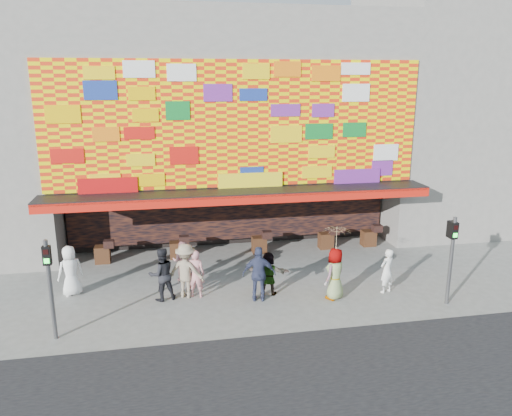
# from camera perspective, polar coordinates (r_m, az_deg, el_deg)

# --- Properties ---
(ground) EXTENTS (90.00, 90.00, 0.00)m
(ground) POSITION_cam_1_polar(r_m,az_deg,el_deg) (17.28, 0.03, -10.38)
(ground) COLOR slate
(ground) RESTS_ON ground
(shop_building) EXTENTS (15.20, 9.40, 10.00)m
(shop_building) POSITION_cam_1_polar(r_m,az_deg,el_deg) (23.82, -3.70, 9.63)
(shop_building) COLOR gray
(shop_building) RESTS_ON ground
(neighbor_right) EXTENTS (11.00, 8.00, 12.00)m
(neighbor_right) POSITION_cam_1_polar(r_m,az_deg,el_deg) (28.32, 23.95, 10.78)
(neighbor_right) COLOR gray
(neighbor_right) RESTS_ON ground
(signal_left) EXTENTS (0.22, 0.20, 3.00)m
(signal_left) POSITION_cam_1_polar(r_m,az_deg,el_deg) (15.26, -22.54, -7.45)
(signal_left) COLOR #59595B
(signal_left) RESTS_ON ground
(signal_right) EXTENTS (0.22, 0.20, 3.00)m
(signal_right) POSITION_cam_1_polar(r_m,az_deg,el_deg) (17.48, 21.48, -4.58)
(signal_right) COLOR #59595B
(signal_right) RESTS_ON ground
(ped_a) EXTENTS (1.02, 0.88, 1.77)m
(ped_a) POSITION_cam_1_polar(r_m,az_deg,el_deg) (18.42, -20.45, -6.73)
(ped_a) COLOR white
(ped_a) RESTS_ON ground
(ped_b) EXTENTS (0.71, 0.56, 1.69)m
(ped_b) POSITION_cam_1_polar(r_m,az_deg,el_deg) (17.26, -6.91, -7.46)
(ped_b) COLOR #CD8488
(ped_b) RESTS_ON ground
(ped_c) EXTENTS (1.06, 0.92, 1.84)m
(ped_c) POSITION_cam_1_polar(r_m,az_deg,el_deg) (17.19, -10.73, -7.44)
(ped_c) COLOR black
(ped_c) RESTS_ON ground
(ped_d) EXTENTS (1.42, 1.17, 1.91)m
(ped_d) POSITION_cam_1_polar(r_m,az_deg,el_deg) (17.26, -8.01, -7.11)
(ped_d) COLOR gray
(ped_d) RESTS_ON ground
(ped_e) EXTENTS (1.19, 0.66, 1.91)m
(ped_e) POSITION_cam_1_polar(r_m,az_deg,el_deg) (16.82, 0.36, -7.55)
(ped_e) COLOR #323858
(ped_e) RESTS_ON ground
(ped_f) EXTENTS (1.50, 0.88, 1.54)m
(ped_f) POSITION_cam_1_polar(r_m,az_deg,el_deg) (17.36, 1.42, -7.49)
(ped_f) COLOR gray
(ped_f) RESTS_ON ground
(ped_g) EXTENTS (1.04, 0.98, 1.79)m
(ped_g) POSITION_cam_1_polar(r_m,az_deg,el_deg) (17.21, 9.02, -7.43)
(ped_g) COLOR gray
(ped_g) RESTS_ON ground
(ped_h) EXTENTS (0.68, 0.58, 1.59)m
(ped_h) POSITION_cam_1_polar(r_m,az_deg,el_deg) (18.09, 14.72, -6.97)
(ped_h) COLOR white
(ped_h) RESTS_ON ground
(ped_i) EXTENTS (0.86, 0.75, 1.51)m
(ped_i) POSITION_cam_1_polar(r_m,az_deg,el_deg) (18.72, -8.43, -6.02)
(ped_i) COLOR #CC848C
(ped_i) RESTS_ON ground
(parasol) EXTENTS (1.16, 1.18, 1.81)m
(parasol) POSITION_cam_1_polar(r_m,az_deg,el_deg) (16.78, 9.19, -3.52)
(parasol) COLOR #FBDA9E
(parasol) RESTS_ON ground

